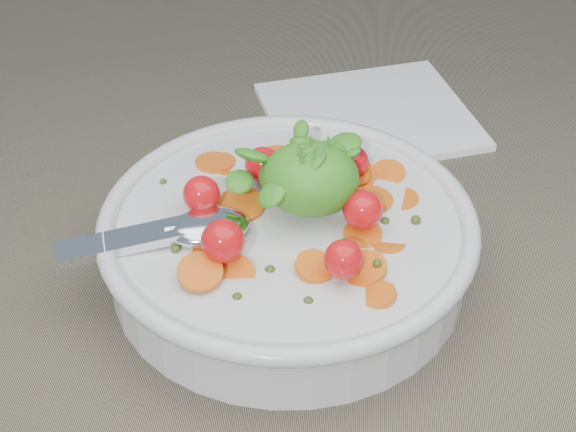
{
  "coord_description": "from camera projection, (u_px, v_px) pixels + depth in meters",
  "views": [
    {
      "loc": [
        0.04,
        -0.5,
        0.44
      ],
      "look_at": [
        0.0,
        -0.02,
        0.05
      ],
      "focal_mm": 55.0,
      "sensor_mm": 36.0,
      "label": 1
    }
  ],
  "objects": [
    {
      "name": "napkin",
      "position": [
        369.0,
        116.0,
        0.81
      ],
      "size": [
        0.22,
        0.21,
        0.01
      ],
      "primitive_type": "cube",
      "rotation": [
        0.0,
        0.0,
        0.35
      ],
      "color": "white",
      "rests_on": "ground"
    },
    {
      "name": "bowl",
      "position": [
        288.0,
        240.0,
        0.63
      ],
      "size": [
        0.29,
        0.27,
        0.11
      ],
      "color": "silver",
      "rests_on": "ground"
    },
    {
      "name": "ground",
      "position": [
        286.0,
        257.0,
        0.66
      ],
      "size": [
        6.0,
        6.0,
        0.0
      ],
      "primitive_type": "plane",
      "color": "#766B54",
      "rests_on": "ground"
    }
  ]
}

